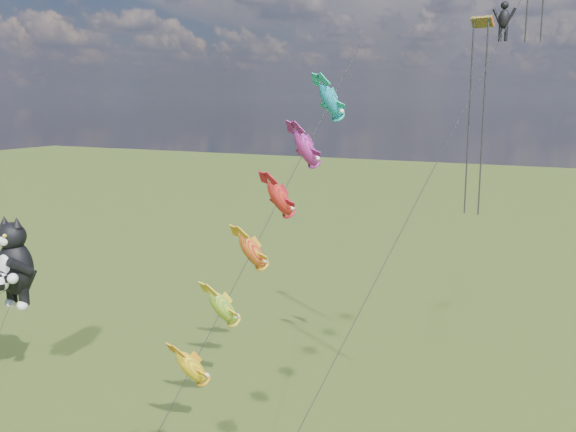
% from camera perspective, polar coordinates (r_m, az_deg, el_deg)
% --- Properties ---
extents(cat_kite_rig, '(2.55, 4.20, 10.13)m').
position_cam_1_polar(cat_kite_rig, '(40.01, -23.33, -3.89)').
color(cat_kite_rig, brown).
rests_on(cat_kite_rig, ground).
extents(fish_windsock_rig, '(4.94, 15.26, 19.68)m').
position_cam_1_polar(fish_windsock_rig, '(29.00, -1.99, -0.87)').
color(fish_windsock_rig, brown).
rests_on(fish_windsock_rig, ground).
extents(parafoil_rig, '(8.50, 15.87, 28.22)m').
position_cam_1_polar(parafoil_rig, '(32.59, 18.36, 16.09)').
color(parafoil_rig, brown).
rests_on(parafoil_rig, ground).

